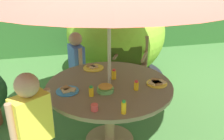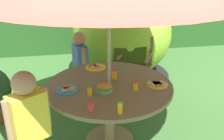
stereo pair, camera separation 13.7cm
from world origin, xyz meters
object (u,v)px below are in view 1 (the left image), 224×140
(juice_bottle_far_left, at_px, (124,107))
(garden_table, at_px, (109,95))
(plate_front_edge, at_px, (67,90))
(juice_bottle_center_front, at_px, (136,86))
(child_in_blue_shirt, at_px, (77,60))
(child_in_yellow_shirt, at_px, (32,120))
(juice_bottle_near_left, at_px, (91,91))
(cup_near, at_px, (94,107))
(plate_center_back, at_px, (157,83))
(dome_tent, at_px, (116,34))
(snack_bowl, at_px, (105,88))
(juice_bottle_far_right, at_px, (114,74))
(plate_near_right, at_px, (93,67))
(wooden_chair, at_px, (132,62))

(juice_bottle_far_left, bearing_deg, garden_table, 89.49)
(plate_front_edge, xyz_separation_m, juice_bottle_center_front, (0.70, -0.12, 0.04))
(child_in_blue_shirt, xyz_separation_m, plate_front_edge, (-0.20, -1.05, 0.07))
(garden_table, height_order, child_in_yellow_shirt, child_in_yellow_shirt)
(juice_bottle_near_left, xyz_separation_m, cup_near, (-0.01, -0.27, -0.02))
(plate_front_edge, bearing_deg, juice_bottle_center_front, -10.13)
(plate_center_back, bearing_deg, garden_table, 167.65)
(juice_bottle_near_left, relative_size, juice_bottle_center_front, 1.03)
(child_in_yellow_shirt, height_order, plate_center_back, child_in_yellow_shirt)
(dome_tent, height_order, snack_bowl, dome_tent)
(child_in_yellow_shirt, bearing_deg, child_in_blue_shirt, 37.71)
(child_in_blue_shirt, relative_size, juice_bottle_center_front, 10.50)
(juice_bottle_far_right, bearing_deg, child_in_yellow_shirt, -143.88)
(plate_center_back, relative_size, cup_near, 3.42)
(dome_tent, xyz_separation_m, plate_center_back, (-0.05, -2.04, -0.01))
(child_in_blue_shirt, bearing_deg, plate_near_right, 3.33)
(garden_table, distance_m, juice_bottle_far_left, 0.62)
(plate_front_edge, bearing_deg, plate_center_back, -2.77)
(juice_bottle_far_left, relative_size, cup_near, 1.96)
(juice_bottle_center_front, bearing_deg, snack_bowl, 173.79)
(juice_bottle_near_left, height_order, juice_bottle_center_front, juice_bottle_near_left)
(garden_table, xyz_separation_m, dome_tent, (0.56, 1.93, 0.16))
(garden_table, relative_size, plate_center_back, 6.09)
(garden_table, distance_m, juice_bottle_near_left, 0.36)
(snack_bowl, relative_size, plate_front_edge, 0.74)
(garden_table, distance_m, juice_bottle_center_front, 0.36)
(wooden_chair, xyz_separation_m, juice_bottle_far_right, (-0.53, -0.99, 0.27))
(plate_near_right, height_order, cup_near, cup_near)
(plate_front_edge, distance_m, plate_center_back, 0.96)
(wooden_chair, height_order, cup_near, wooden_chair)
(snack_bowl, relative_size, plate_center_back, 0.77)
(plate_front_edge, relative_size, juice_bottle_far_left, 1.81)
(plate_center_back, xyz_separation_m, juice_bottle_near_left, (-0.74, -0.10, 0.04))
(plate_front_edge, bearing_deg, dome_tent, 63.06)
(plate_near_right, bearing_deg, juice_bottle_far_left, -85.17)
(wooden_chair, xyz_separation_m, plate_near_right, (-0.71, -0.63, 0.23))
(snack_bowl, bearing_deg, juice_bottle_far_right, 60.83)
(plate_near_right, bearing_deg, juice_bottle_center_front, -63.48)
(garden_table, height_order, juice_bottle_far_left, juice_bottle_far_left)
(juice_bottle_near_left, relative_size, juice_bottle_far_left, 0.84)
(plate_center_back, relative_size, juice_bottle_near_left, 2.08)
(dome_tent, distance_m, juice_bottle_far_right, 1.86)
(juice_bottle_near_left, bearing_deg, plate_center_back, 7.93)
(garden_table, bearing_deg, juice_bottle_near_left, -137.41)
(child_in_blue_shirt, height_order, snack_bowl, child_in_blue_shirt)
(cup_near, bearing_deg, plate_front_edge, 116.41)
(plate_center_back, height_order, juice_bottle_near_left, juice_bottle_near_left)
(garden_table, height_order, snack_bowl, snack_bowl)
(child_in_blue_shirt, relative_size, child_in_yellow_shirt, 0.93)
(dome_tent, xyz_separation_m, cup_near, (-0.80, -2.41, 0.00))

